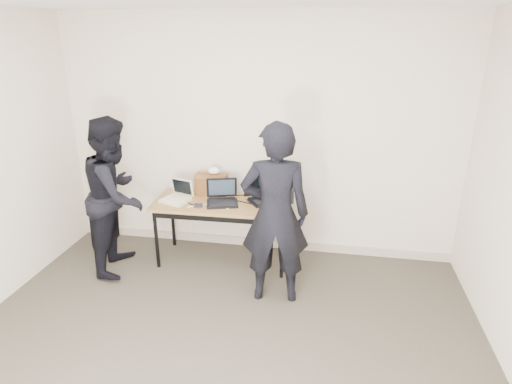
% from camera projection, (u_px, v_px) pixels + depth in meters
% --- Properties ---
extents(room, '(4.60, 4.60, 2.80)m').
position_uv_depth(room, '(196.00, 220.00, 2.73)').
color(room, '#3F3930').
rests_on(room, ground).
extents(desk, '(1.51, 0.68, 0.72)m').
position_uv_depth(desk, '(222.00, 207.00, 4.70)').
color(desk, olive).
rests_on(desk, ground).
extents(laptop_beige, '(0.36, 0.35, 0.23)m').
position_uv_depth(laptop_beige, '(177.00, 197.00, 4.71)').
color(laptop_beige, beige).
rests_on(laptop_beige, desk).
extents(laptop_center, '(0.41, 0.40, 0.26)m').
position_uv_depth(laptop_center, '(222.00, 198.00, 4.66)').
color(laptop_center, black).
rests_on(laptop_center, desk).
extents(laptop_right, '(0.47, 0.47, 0.25)m').
position_uv_depth(laptop_right, '(263.00, 195.00, 4.72)').
color(laptop_right, black).
rests_on(laptop_right, desk).
extents(leather_satchel, '(0.36, 0.19, 0.25)m').
position_uv_depth(leather_satchel, '(212.00, 184.00, 4.87)').
color(leather_satchel, brown).
rests_on(leather_satchel, desk).
extents(tissue, '(0.13, 0.10, 0.08)m').
position_uv_depth(tissue, '(214.00, 171.00, 4.81)').
color(tissue, white).
rests_on(tissue, leather_satchel).
extents(equipment_box, '(0.29, 0.25, 0.15)m').
position_uv_depth(equipment_box, '(282.00, 193.00, 4.72)').
color(equipment_box, black).
rests_on(equipment_box, desk).
extents(power_brick, '(0.09, 0.06, 0.03)m').
position_uv_depth(power_brick, '(198.00, 206.00, 4.55)').
color(power_brick, black).
rests_on(power_brick, desk).
extents(cables, '(1.15, 0.47, 0.01)m').
position_uv_depth(cables, '(226.00, 202.00, 4.67)').
color(cables, black).
rests_on(cables, desk).
extents(person_typist, '(0.69, 0.50, 1.77)m').
position_uv_depth(person_typist, '(275.00, 215.00, 3.96)').
color(person_typist, black).
rests_on(person_typist, ground).
extents(person_observer, '(0.74, 0.90, 1.68)m').
position_uv_depth(person_observer, '(116.00, 195.00, 4.54)').
color(person_observer, black).
rests_on(person_observer, ground).
extents(baseboard, '(4.50, 0.03, 0.10)m').
position_uv_depth(baseboard, '(257.00, 242.00, 5.25)').
color(baseboard, '#B0A592').
rests_on(baseboard, ground).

